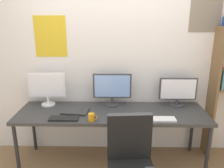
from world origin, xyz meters
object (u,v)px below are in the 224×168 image
(monitor_right, at_px, (178,91))
(coffee_mug, at_px, (92,117))
(monitor_center, at_px, (112,88))
(computer_mouse, at_px, (93,115))
(keyboard_right, at_px, (160,119))
(desk, at_px, (112,115))
(monitor_left, at_px, (47,87))
(keyboard_left, at_px, (64,118))
(laptop_closed, at_px, (76,111))

(monitor_right, relative_size, coffee_mug, 4.65)
(monitor_center, height_order, computer_mouse, monitor_center)
(keyboard_right, bearing_deg, desk, 157.67)
(coffee_mug, bearing_deg, monitor_center, 64.53)
(monitor_center, bearing_deg, computer_mouse, -121.75)
(keyboard_right, distance_m, coffee_mug, 0.79)
(desk, bearing_deg, monitor_right, 13.73)
(monitor_left, relative_size, computer_mouse, 5.14)
(monitor_center, bearing_deg, keyboard_right, -38.30)
(monitor_right, height_order, coffee_mug, monitor_right)
(monitor_center, distance_m, computer_mouse, 0.48)
(monitor_center, relative_size, computer_mouse, 5.26)
(desk, xyz_separation_m, keyboard_left, (-0.56, -0.23, 0.06))
(monitor_left, bearing_deg, laptop_closed, -29.53)
(keyboard_right, bearing_deg, monitor_left, 162.80)
(monitor_left, xyz_separation_m, monitor_right, (1.74, -0.00, -0.04))
(desk, xyz_separation_m, coffee_mug, (-0.23, -0.27, 0.09))
(monitor_left, xyz_separation_m, coffee_mug, (0.64, -0.48, -0.21))
(desk, relative_size, computer_mouse, 24.77)
(desk, xyz_separation_m, laptop_closed, (-0.46, -0.02, 0.06))
(keyboard_right, xyz_separation_m, coffee_mug, (-0.79, -0.04, 0.04))
(monitor_left, bearing_deg, monitor_center, 0.00)
(desk, height_order, monitor_center, monitor_center)
(monitor_left, distance_m, keyboard_left, 0.59)
(computer_mouse, bearing_deg, monitor_right, 18.19)
(monitor_center, distance_m, laptop_closed, 0.56)
(monitor_right, bearing_deg, keyboard_right, -124.94)
(keyboard_right, bearing_deg, keyboard_left, 180.00)
(computer_mouse, bearing_deg, monitor_left, 151.03)
(monitor_right, relative_size, laptop_closed, 1.54)
(monitor_left, height_order, monitor_center, monitor_left)
(keyboard_left, bearing_deg, coffee_mug, -6.29)
(computer_mouse, relative_size, laptop_closed, 0.30)
(monitor_right, relative_size, keyboard_right, 1.34)
(monitor_right, bearing_deg, keyboard_left, -162.80)
(keyboard_left, relative_size, laptop_closed, 1.07)
(keyboard_left, height_order, keyboard_right, same)
(keyboard_left, relative_size, coffee_mug, 3.24)
(keyboard_left, distance_m, coffee_mug, 0.34)
(monitor_left, distance_m, monitor_right, 1.74)
(keyboard_left, height_order, computer_mouse, computer_mouse)
(laptop_closed, bearing_deg, computer_mouse, -20.72)
(monitor_center, bearing_deg, laptop_closed, -153.13)
(monitor_left, relative_size, keyboard_left, 1.44)
(keyboard_left, xyz_separation_m, coffee_mug, (0.33, -0.04, 0.04))
(monitor_left, relative_size, monitor_right, 1.00)
(desk, height_order, keyboard_left, keyboard_left)
(coffee_mug, bearing_deg, desk, 49.44)
(keyboard_right, distance_m, computer_mouse, 0.79)
(laptop_closed, bearing_deg, keyboard_right, -4.36)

